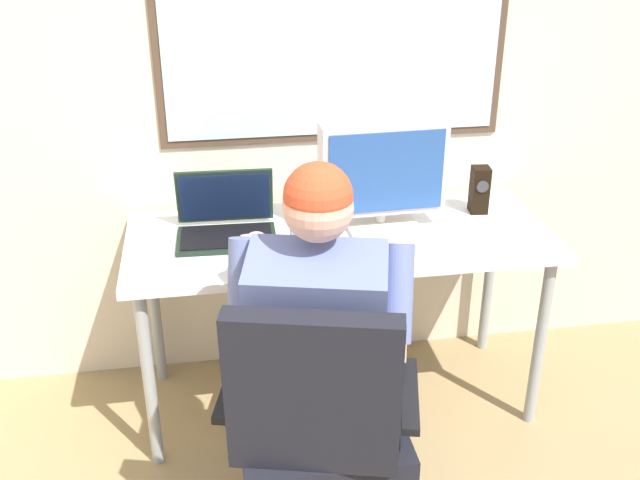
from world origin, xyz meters
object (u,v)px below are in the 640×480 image
at_px(desk, 340,250).
at_px(office_chair, 317,418).
at_px(person_seated, 322,335).
at_px(desk_speaker, 479,190).
at_px(wine_glass, 300,227).
at_px(laptop, 226,219).
at_px(crt_monitor, 383,171).

xyz_separation_m(desk, office_chair, (-0.21, -0.77, -0.13)).
distance_m(person_seated, desk_speaker, 0.97).
relative_size(wine_glass, desk_speaker, 0.80).
bearing_deg(laptop, office_chair, -76.41).
distance_m(desk, person_seated, 0.55).
bearing_deg(person_seated, crt_monitor, 60.66).
xyz_separation_m(office_chair, laptop, (-0.20, 0.83, 0.26)).
xyz_separation_m(laptop, wine_glass, (0.24, -0.20, 0.04)).
distance_m(desk, crt_monitor, 0.33).
bearing_deg(desk_speaker, crt_monitor, -170.18).
height_order(office_chair, crt_monitor, crt_monitor).
distance_m(desk, laptop, 0.43).
xyz_separation_m(wine_glass, desk_speaker, (0.73, 0.25, -0.01)).
distance_m(person_seated, wine_glass, 0.43).
distance_m(crt_monitor, wine_glass, 0.39).
bearing_deg(person_seated, wine_glass, 91.57).
distance_m(laptop, wine_glass, 0.32).
height_order(office_chair, wine_glass, office_chair).
bearing_deg(crt_monitor, wine_glass, -151.33).
relative_size(desk, person_seated, 1.24).
height_order(laptop, desk_speaker, laptop).
distance_m(person_seated, laptop, 0.65).
bearing_deg(desk_speaker, wine_glass, -161.23).
xyz_separation_m(person_seated, laptop, (-0.26, 0.58, 0.15)).
height_order(desk, office_chair, office_chair).
distance_m(crt_monitor, laptop, 0.59).
bearing_deg(wine_glass, desk, 40.39).
bearing_deg(office_chair, desk_speaker, 48.51).
relative_size(desk, office_chair, 1.63).
bearing_deg(desk, desk_speaker, 10.83).
xyz_separation_m(crt_monitor, wine_glass, (-0.33, -0.18, -0.12)).
distance_m(wine_glass, desk_speaker, 0.77).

